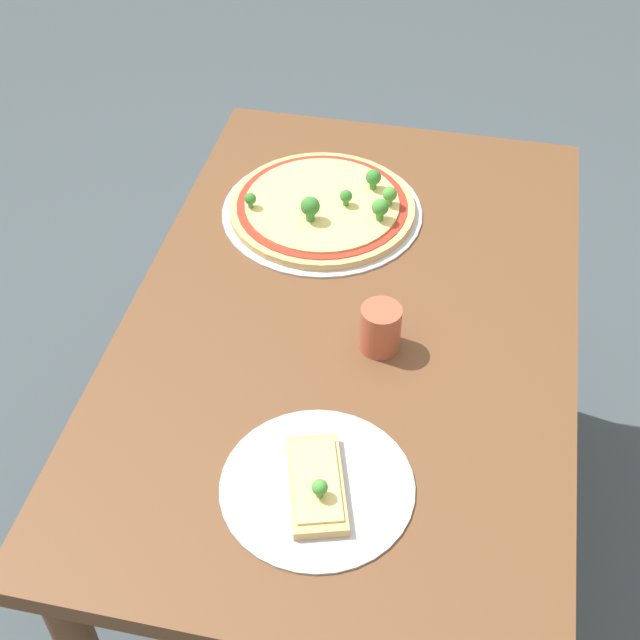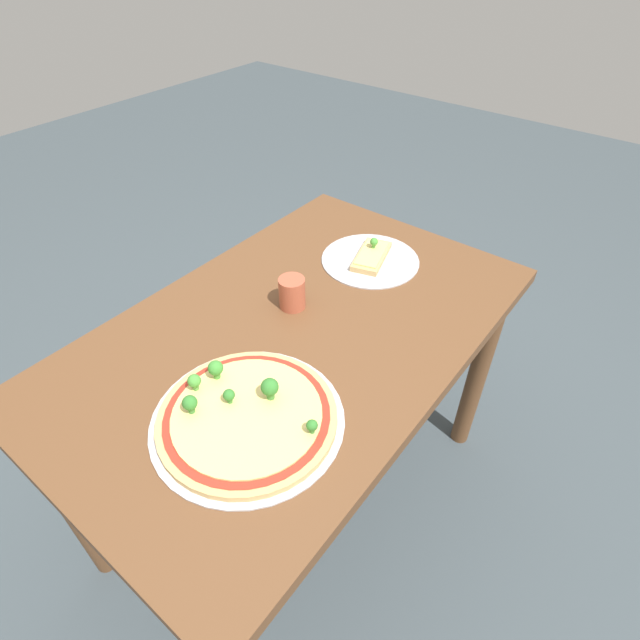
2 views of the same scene
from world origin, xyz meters
name	(u,v)px [view 1 (image 1 of 2)]	position (x,y,z in m)	size (l,w,h in m)	color
ground_plane	(343,550)	(0.00, 0.00, 0.00)	(8.00, 8.00, 0.00)	#3D474C
dining_table	(350,358)	(0.00, 0.00, 0.63)	(1.19, 0.74, 0.74)	brown
pizza_tray_whole	(323,207)	(0.26, 0.10, 0.75)	(0.38, 0.38, 0.07)	#B7B7BC
pizza_tray_slice	(317,485)	(-0.35, -0.02, 0.74)	(0.27, 0.27, 0.05)	#B7B7BC
drinking_cup	(380,328)	(-0.06, -0.06, 0.78)	(0.07, 0.07, 0.08)	#AD5138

